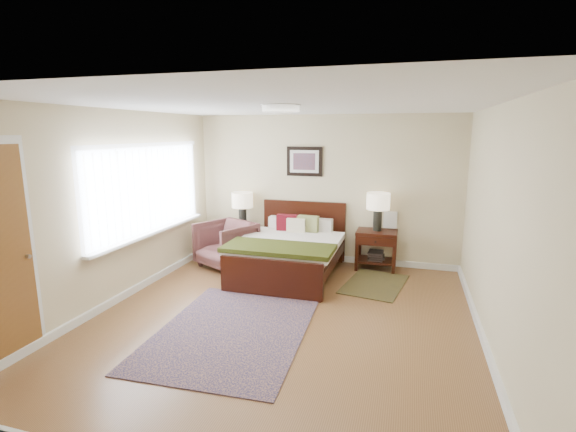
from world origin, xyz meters
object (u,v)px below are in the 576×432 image
object	(u,v)px
lamp_right	(378,204)
nightstand_left	(243,234)
nightstand_right	(376,246)
bed	(290,246)
lamp_left	(242,203)
rug_persian	(233,330)
armchair	(226,244)

from	to	relation	value
lamp_right	nightstand_left	bearing A→B (deg)	-179.51
nightstand_left	nightstand_right	bearing A→B (deg)	0.15
bed	lamp_right	size ratio (longest dim) A/B	3.09
nightstand_right	lamp_right	xyz separation A→B (m)	(0.00, 0.01, 0.69)
lamp_left	rug_persian	xyz separation A→B (m)	(0.98, -2.70, -0.98)
armchair	rug_persian	world-z (taller)	armchair
nightstand_left	lamp_right	bearing A→B (deg)	0.49
lamp_left	lamp_right	bearing A→B (deg)	0.00
nightstand_right	lamp_right	world-z (taller)	lamp_right
lamp_right	armchair	distance (m)	2.58
lamp_left	lamp_right	distance (m)	2.35
lamp_right	rug_persian	bearing A→B (deg)	-116.84
bed	armchair	bearing A→B (deg)	174.21
nightstand_left	nightstand_right	distance (m)	2.35
nightstand_right	lamp_left	distance (m)	2.42
bed	lamp_left	size ratio (longest dim) A/B	3.09
armchair	bed	bearing A→B (deg)	21.30
lamp_left	nightstand_left	bearing A→B (deg)	-90.00
nightstand_left	lamp_right	xyz separation A→B (m)	(2.35, 0.02, 0.64)
armchair	lamp_left	bearing A→B (deg)	110.61
nightstand_left	lamp_left	bearing A→B (deg)	90.00
lamp_left	rug_persian	size ratio (longest dim) A/B	0.27
nightstand_right	armchair	size ratio (longest dim) A/B	0.78
bed	armchair	xyz separation A→B (m)	(-1.14, 0.12, -0.09)
nightstand_right	lamp_right	size ratio (longest dim) A/B	1.06
bed	lamp_left	distance (m)	1.38
nightstand_right	rug_persian	size ratio (longest dim) A/B	0.28
nightstand_right	rug_persian	xyz separation A→B (m)	(-1.37, -2.69, -0.38)
lamp_right	armchair	xyz separation A→B (m)	(-2.41, -0.58, -0.70)
nightstand_left	armchair	distance (m)	0.57
rug_persian	lamp_right	bearing A→B (deg)	60.80
nightstand_left	nightstand_right	size ratio (longest dim) A/B	0.86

